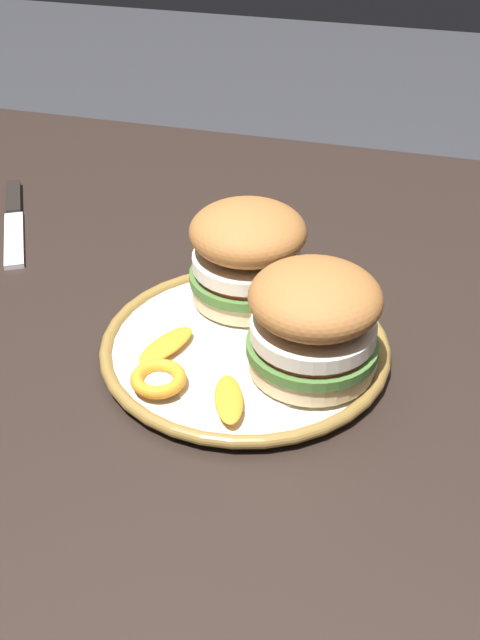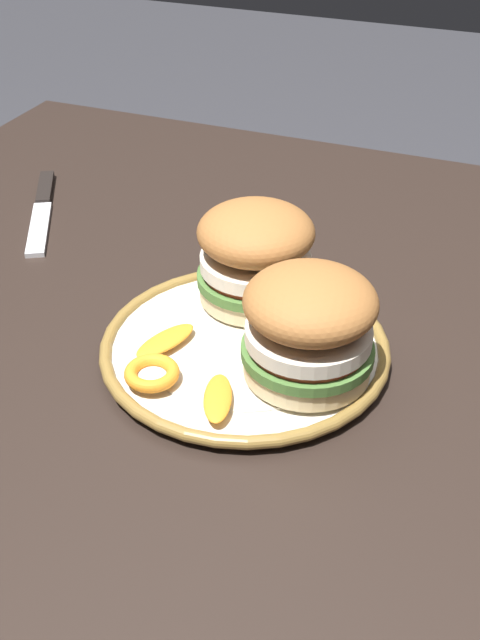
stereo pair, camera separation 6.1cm
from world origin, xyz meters
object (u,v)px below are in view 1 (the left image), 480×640
Objects in this scene: sandwich_half_right at (314,320)px; table_knife at (14,216)px; sandwich_half_left at (248,252)px; dinner_plate at (240,346)px; dining_table at (253,407)px.

sandwich_half_right reaches higher than table_knife.
table_knife is (-0.33, 0.12, -0.07)m from sandwich_half_left.
sandwich_half_left is (-0.01, 0.07, 0.06)m from dinner_plate.
sandwich_half_right is (0.07, -0.05, 0.16)m from dining_table.
dining_table is 4.18× the size of dinner_plate.
dinner_plate is 1.36× the size of table_knife.
sandwich_half_left is 0.81× the size of table_knife.
dining_table is 7.05× the size of sandwich_half_left.
dining_table is 0.18m from sandwich_half_right.
sandwich_half_left is (-0.02, 0.04, 0.16)m from dining_table.
table_knife reaches higher than dining_table.
dinner_plate is 0.10m from sandwich_half_left.
sandwich_half_left reaches higher than dining_table.
dinner_plate is (-0.00, -0.03, 0.10)m from dining_table.
sandwich_half_left is 0.13m from sandwich_half_right.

